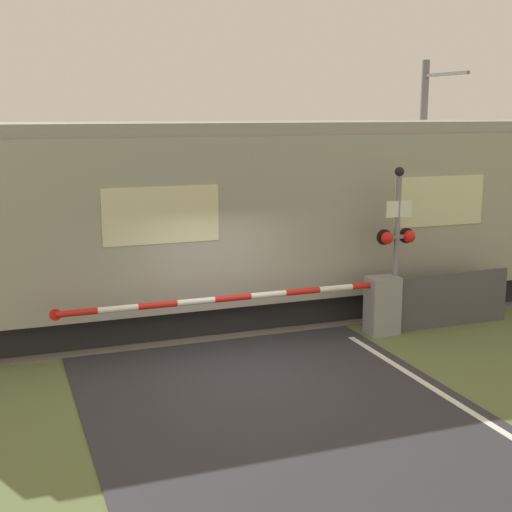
{
  "coord_description": "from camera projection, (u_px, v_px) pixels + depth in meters",
  "views": [
    {
      "loc": [
        -3.7,
        -10.57,
        4.26
      ],
      "look_at": [
        0.83,
        1.66,
        1.6
      ],
      "focal_mm": 50.0,
      "sensor_mm": 36.0,
      "label": 1
    }
  ],
  "objects": [
    {
      "name": "ground_plane",
      "position": [
        244.0,
        372.0,
        11.82
      ],
      "size": [
        80.0,
        80.0,
        0.0
      ],
      "primitive_type": "plane",
      "color": "#5B6B3D"
    },
    {
      "name": "track_bed",
      "position": [
        191.0,
        318.0,
        14.85
      ],
      "size": [
        36.0,
        3.2,
        0.13
      ],
      "color": "#666056",
      "rests_on": "ground_plane"
    },
    {
      "name": "train",
      "position": [
        399.0,
        210.0,
        16.11
      ],
      "size": [
        21.15,
        3.05,
        4.04
      ],
      "color": "black",
      "rests_on": "ground_plane"
    },
    {
      "name": "crossing_barrier",
      "position": [
        354.0,
        304.0,
        13.55
      ],
      "size": [
        6.5,
        0.44,
        1.13
      ],
      "color": "gray",
      "rests_on": "ground_plane"
    },
    {
      "name": "signal_post",
      "position": [
        397.0,
        239.0,
        13.71
      ],
      "size": [
        0.79,
        0.26,
        3.23
      ],
      "color": "gray",
      "rests_on": "ground_plane"
    },
    {
      "name": "catenary_pole",
      "position": [
        423.0,
        162.0,
        18.95
      ],
      "size": [
        0.2,
        1.9,
        5.56
      ],
      "color": "slate",
      "rests_on": "ground_plane"
    },
    {
      "name": "roadside_fence",
      "position": [
        448.0,
        300.0,
        14.25
      ],
      "size": [
        2.79,
        0.06,
        1.1
      ],
      "color": "#4C4C51",
      "rests_on": "ground_plane"
    }
  ]
}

